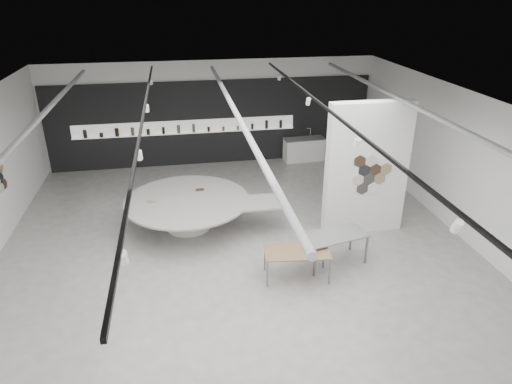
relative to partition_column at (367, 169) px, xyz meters
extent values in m
cube|color=#A19E97|center=(-3.50, -1.00, -1.80)|extent=(12.00, 14.00, 0.01)
cube|color=silver|center=(-3.50, -1.00, 2.01)|extent=(12.00, 14.00, 0.01)
cube|color=white|center=(-3.50, 6.01, 0.10)|extent=(12.00, 0.01, 3.80)
cube|color=white|center=(2.50, -1.00, 0.10)|extent=(0.01, 14.00, 3.80)
cylinder|color=#939396|center=(-7.70, -0.50, 1.82)|extent=(0.12, 12.00, 0.12)
cylinder|color=#939396|center=(-3.50, -0.50, 1.82)|extent=(0.12, 12.00, 0.12)
cylinder|color=#939396|center=(0.70, -0.50, 1.82)|extent=(0.12, 12.00, 0.12)
cube|color=black|center=(-5.50, -1.00, 1.90)|extent=(0.05, 13.00, 0.06)
cylinder|color=white|center=(-5.50, -6.00, 1.72)|extent=(0.11, 0.18, 0.21)
cylinder|color=white|center=(-5.50, -2.70, 1.72)|extent=(0.11, 0.18, 0.21)
cylinder|color=white|center=(-5.50, 0.60, 1.72)|extent=(0.11, 0.18, 0.21)
cylinder|color=white|center=(-5.50, 3.90, 1.72)|extent=(0.11, 0.18, 0.21)
cube|color=black|center=(-1.50, -1.00, 1.90)|extent=(0.05, 13.00, 0.06)
cylinder|color=white|center=(-1.50, -6.00, 1.72)|extent=(0.11, 0.18, 0.21)
cylinder|color=white|center=(-1.50, -2.70, 1.72)|extent=(0.11, 0.18, 0.21)
cylinder|color=white|center=(-1.50, 0.60, 1.72)|extent=(0.11, 0.18, 0.21)
cylinder|color=white|center=(-1.50, 3.90, 1.72)|extent=(0.11, 0.18, 0.21)
cylinder|color=beige|center=(-9.47, 1.50, -0.45)|extent=(0.03, 0.28, 0.28)
cylinder|color=#3C2B1E|center=(-9.47, 1.76, -0.45)|extent=(0.03, 0.28, 0.28)
cylinder|color=black|center=(-9.47, 1.63, -0.22)|extent=(0.03, 0.28, 0.28)
cylinder|color=#8D7A56|center=(-9.47, 1.76, 0.01)|extent=(0.03, 0.28, 0.28)
cube|color=black|center=(-3.50, 5.94, -0.25)|extent=(11.80, 0.10, 3.10)
cube|color=white|center=(-4.50, 5.87, -0.32)|extent=(8.00, 0.06, 0.46)
cube|color=white|center=(-4.50, 5.81, -0.54)|extent=(8.00, 0.18, 0.02)
cylinder|color=black|center=(-8.03, 5.81, -0.39)|extent=(0.13, 0.13, 0.29)
cylinder|color=black|center=(-7.49, 5.81, -0.46)|extent=(0.13, 0.13, 0.15)
cylinder|color=black|center=(-6.94, 5.81, -0.38)|extent=(0.14, 0.14, 0.30)
cylinder|color=brown|center=(-6.40, 5.81, -0.39)|extent=(0.12, 0.12, 0.29)
cylinder|color=black|center=(-5.86, 5.81, -0.43)|extent=(0.12, 0.12, 0.21)
cylinder|color=black|center=(-5.31, 5.81, -0.41)|extent=(0.10, 0.10, 0.25)
cylinder|color=brown|center=(-4.77, 5.81, -0.38)|extent=(0.12, 0.12, 0.30)
cylinder|color=brown|center=(-4.23, 5.81, -0.38)|extent=(0.10, 0.10, 0.31)
cylinder|color=black|center=(-3.69, 5.81, -0.45)|extent=(0.09, 0.09, 0.17)
cylinder|color=brown|center=(-3.14, 5.81, -0.45)|extent=(0.10, 0.10, 0.16)
cylinder|color=brown|center=(-2.60, 5.81, -0.46)|extent=(0.09, 0.09, 0.15)
cylinder|color=black|center=(-2.06, 5.81, -0.43)|extent=(0.09, 0.09, 0.21)
cylinder|color=black|center=(-1.51, 5.81, -0.38)|extent=(0.11, 0.11, 0.31)
cylinder|color=black|center=(-0.97, 5.81, -0.39)|extent=(0.11, 0.11, 0.29)
cube|color=white|center=(0.00, 0.00, 0.00)|extent=(2.20, 0.35, 3.60)
cylinder|color=black|center=(0.00, -0.19, -0.20)|extent=(0.34, 0.03, 0.34)
cylinder|color=#8D7A56|center=(0.30, -0.19, -0.20)|extent=(0.34, 0.03, 0.34)
cylinder|color=beige|center=(-0.30, -0.19, -0.20)|extent=(0.34, 0.03, 0.34)
cylinder|color=#3C2B1E|center=(0.15, -0.19, 0.06)|extent=(0.34, 0.03, 0.34)
cylinder|color=black|center=(-0.15, -0.19, 0.06)|extent=(0.34, 0.03, 0.34)
cylinder|color=white|center=(0.15, -0.19, -0.46)|extent=(0.34, 0.03, 0.34)
cylinder|color=black|center=(-0.15, -0.19, -0.46)|extent=(0.34, 0.03, 0.34)
cylinder|color=#8D7A56|center=(0.45, -0.19, 0.06)|extent=(0.34, 0.03, 0.34)
cylinder|color=beige|center=(0.00, -0.19, 0.32)|extent=(0.34, 0.03, 0.34)
cylinder|color=#3C2B1E|center=(-0.30, -0.19, 0.32)|extent=(0.34, 0.03, 0.34)
cylinder|color=white|center=(-4.70, 0.99, -1.40)|extent=(1.24, 1.24, 0.80)
cylinder|color=#9F9C96|center=(-4.70, 0.99, -0.97)|extent=(3.45, 3.45, 0.06)
cube|color=#9F9C96|center=(-2.81, 0.49, -0.96)|extent=(1.52, 0.97, 0.05)
cube|color=#8D7A56|center=(-5.64, 1.00, -0.93)|extent=(0.24, 0.17, 0.01)
cube|color=#3C2B1E|center=(-4.31, 1.55, -0.93)|extent=(0.24, 0.17, 0.01)
cube|color=#866445|center=(-2.33, -1.87, -1.12)|extent=(1.55, 0.90, 0.03)
cube|color=slate|center=(-3.07, -2.12, -1.47)|extent=(0.04, 0.04, 0.67)
cube|color=slate|center=(-3.00, -1.46, -1.47)|extent=(0.04, 0.04, 0.67)
cube|color=slate|center=(-1.67, -2.28, -1.47)|extent=(0.04, 0.04, 0.67)
cube|color=slate|center=(-1.60, -1.61, -1.47)|extent=(0.04, 0.04, 0.67)
cube|color=gray|center=(-1.29, -1.43, -1.04)|extent=(1.64, 1.06, 0.03)
cube|color=slate|center=(-1.91, -1.91, -1.43)|extent=(0.05, 0.05, 0.74)
cube|color=slate|center=(-2.06, -1.26, -1.43)|extent=(0.05, 0.05, 0.74)
cube|color=slate|center=(-0.52, -1.60, -1.43)|extent=(0.05, 0.05, 0.74)
cube|color=slate|center=(-0.66, -0.95, -1.43)|extent=(0.05, 0.05, 0.74)
cube|color=white|center=(-0.10, 5.55, -1.37)|extent=(1.55, 0.65, 0.85)
cube|color=gray|center=(-0.10, 5.55, -0.93)|extent=(1.59, 0.69, 0.03)
cylinder|color=silver|center=(0.18, 5.71, -0.75)|extent=(0.02, 0.02, 0.34)
cylinder|color=silver|center=(0.10, 5.70, -0.59)|extent=(0.15, 0.03, 0.02)
camera|label=1|loc=(-4.80, -10.41, 4.46)|focal=32.00mm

